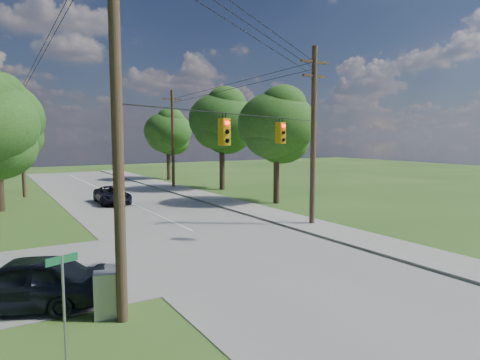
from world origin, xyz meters
TOP-DOWN VIEW (x-y plane):
  - ground at (0.00, 0.00)m, footprint 140.00×140.00m
  - main_road at (2.00, 5.00)m, footprint 10.00×100.00m
  - sidewalk_east at (8.70, 5.00)m, footprint 2.60×100.00m
  - pole_sw at (-4.60, 0.40)m, footprint 2.00×0.32m
  - pole_ne at (8.90, 8.00)m, footprint 2.00×0.32m
  - pole_north_e at (8.90, 30.00)m, footprint 2.00×0.32m
  - pole_north_w at (-5.00, 30.00)m, footprint 2.00×0.32m
  - power_lines at (1.50, 11.54)m, footprint 13.93×29.62m
  - traffic_signals at (2.55, 4.43)m, footprint 4.91×3.27m
  - tree_e_near at (12.00, 16.00)m, footprint 6.20×6.20m
  - tree_e_mid at (12.50, 26.00)m, footprint 6.60×6.60m
  - tree_e_far at (11.50, 38.00)m, footprint 5.80×5.80m
  - car_cross_dark at (-7.00, 2.70)m, footprint 5.25×3.67m
  - car_main_north at (0.67, 22.37)m, footprint 2.43×4.93m
  - control_cabinet at (-4.90, 0.86)m, footprint 0.87×0.72m
  - street_name_sign at (-6.38, -1.25)m, footprint 0.74×0.31m

SIDE VIEW (x-z plane):
  - ground at x=0.00m, z-range 0.00..0.00m
  - main_road at x=2.00m, z-range 0.00..0.03m
  - sidewalk_east at x=8.70m, z-range 0.00..0.12m
  - control_cabinet at x=-4.90m, z-range 0.00..1.36m
  - car_main_north at x=0.67m, z-range 0.03..1.38m
  - car_cross_dark at x=-7.00m, z-range 0.03..1.69m
  - street_name_sign at x=-6.38m, z-range 0.36..2.96m
  - pole_north_e at x=8.90m, z-range 0.13..10.13m
  - pole_north_w at x=-5.00m, z-range 0.13..10.13m
  - pole_ne at x=8.90m, z-range 0.22..10.72m
  - traffic_signals at x=2.55m, z-range 4.97..6.02m
  - tree_e_far at x=11.50m, z-range 1.76..10.08m
  - pole_sw at x=-4.60m, z-range 0.23..12.23m
  - tree_e_near at x=12.00m, z-range 1.85..10.66m
  - tree_e_mid at x=12.50m, z-range 2.09..11.73m
  - power_lines at x=1.50m, z-range 6.69..11.62m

